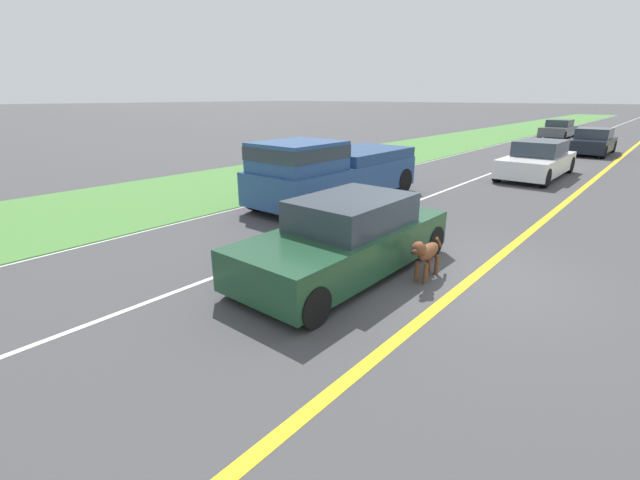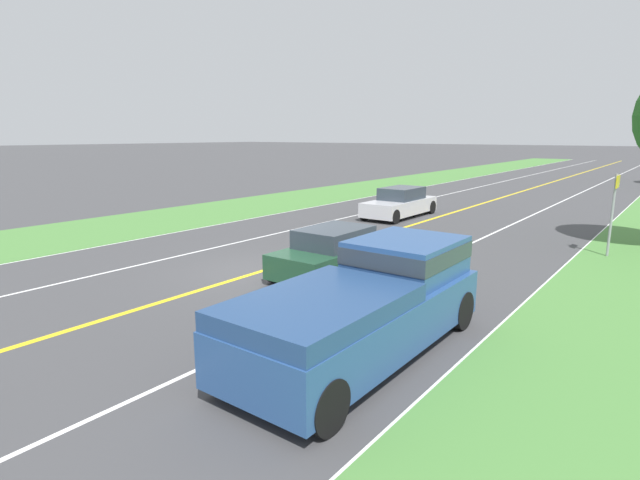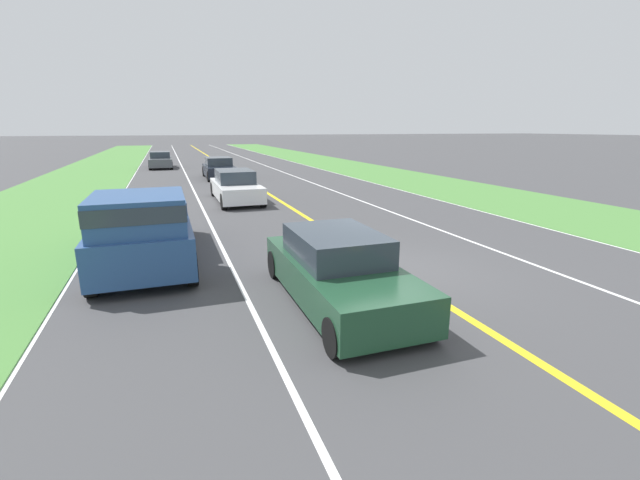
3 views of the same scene
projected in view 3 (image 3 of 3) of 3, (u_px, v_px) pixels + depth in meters
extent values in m
plane|color=#424244|center=(394.00, 272.00, 9.89)|extent=(400.00, 400.00, 0.00)
cube|color=yellow|center=(394.00, 272.00, 9.89)|extent=(0.18, 160.00, 0.01)
cube|color=white|center=(47.00, 315.00, 7.61)|extent=(0.14, 160.00, 0.01)
cube|color=white|center=(612.00, 245.00, 12.16)|extent=(0.14, 160.00, 0.01)
cube|color=white|center=(243.00, 291.00, 8.75)|extent=(0.10, 160.00, 0.01)
cube|color=white|center=(514.00, 257.00, 11.02)|extent=(0.10, 160.00, 0.01)
cube|color=#1E472D|center=(339.00, 278.00, 8.05)|extent=(1.75, 4.41, 0.67)
cube|color=#2D3842|center=(336.00, 245.00, 8.06)|extent=(1.51, 2.12, 0.52)
cylinder|color=black|center=(335.00, 337.00, 6.19)|extent=(0.22, 0.60, 0.60)
cylinder|color=black|center=(275.00, 264.00, 9.50)|extent=(0.22, 0.60, 0.60)
cylinder|color=black|center=(429.00, 321.00, 6.71)|extent=(0.22, 0.60, 0.60)
cylinder|color=black|center=(341.00, 257.00, 10.01)|extent=(0.22, 0.60, 0.60)
ellipsoid|color=brown|center=(380.00, 261.00, 9.11)|extent=(0.26, 0.70, 0.26)
cylinder|color=brown|center=(382.00, 279.00, 8.94)|extent=(0.08, 0.08, 0.36)
cylinder|color=brown|center=(371.00, 272.00, 9.37)|extent=(0.08, 0.08, 0.36)
cylinder|color=brown|center=(389.00, 278.00, 9.00)|extent=(0.08, 0.08, 0.36)
cylinder|color=brown|center=(377.00, 271.00, 9.43)|extent=(0.08, 0.08, 0.36)
cylinder|color=brown|center=(388.00, 260.00, 8.82)|extent=(0.15, 0.20, 0.18)
sphere|color=brown|center=(391.00, 258.00, 8.69)|extent=(0.25, 0.25, 0.23)
ellipsoid|color=#331E14|center=(395.00, 261.00, 8.55)|extent=(0.11, 0.12, 0.09)
cone|color=#55301C|center=(388.00, 254.00, 8.66)|extent=(0.08, 0.08, 0.11)
cone|color=#55301C|center=(394.00, 254.00, 8.71)|extent=(0.08, 0.08, 0.11)
cylinder|color=brown|center=(370.00, 253.00, 9.50)|extent=(0.07, 0.26, 0.26)
cube|color=#284C84|center=(146.00, 233.00, 10.75)|extent=(2.10, 5.77, 0.89)
cube|color=#284C84|center=(139.00, 212.00, 9.01)|extent=(1.85, 2.18, 0.76)
cube|color=#2D3842|center=(138.00, 207.00, 8.98)|extent=(1.87, 2.20, 0.33)
cube|color=navy|center=(145.00, 201.00, 11.70)|extent=(2.05, 3.28, 0.31)
cylinder|color=black|center=(90.00, 277.00, 8.39)|extent=(0.22, 0.79, 0.79)
cylinder|color=black|center=(115.00, 227.00, 12.63)|extent=(0.22, 0.79, 0.79)
cylinder|color=black|center=(192.00, 267.00, 9.01)|extent=(0.22, 0.79, 0.79)
cylinder|color=black|center=(183.00, 222.00, 13.25)|extent=(0.22, 0.79, 0.79)
cube|color=white|center=(236.00, 190.00, 19.35)|extent=(1.79, 4.75, 0.66)
cube|color=#2D3842|center=(235.00, 176.00, 19.37)|extent=(1.54, 2.28, 0.56)
cylinder|color=black|center=(224.00, 202.00, 17.37)|extent=(0.22, 0.67, 0.67)
cylinder|color=black|center=(213.00, 189.00, 20.91)|extent=(0.22, 0.67, 0.67)
cylinder|color=black|center=(263.00, 199.00, 17.89)|extent=(0.22, 0.67, 0.67)
cylinder|color=black|center=(246.00, 188.00, 21.43)|extent=(0.22, 0.67, 0.67)
cube|color=black|center=(219.00, 171.00, 28.12)|extent=(1.83, 4.24, 0.65)
cube|color=#2D3842|center=(218.00, 161.00, 28.12)|extent=(1.57, 2.03, 0.53)
cylinder|color=black|center=(209.00, 176.00, 26.36)|extent=(0.22, 0.66, 0.66)
cylinder|color=black|center=(204.00, 171.00, 29.43)|extent=(0.22, 0.66, 0.66)
cylinder|color=black|center=(236.00, 176.00, 26.89)|extent=(0.22, 0.66, 0.66)
cylinder|color=black|center=(229.00, 171.00, 29.97)|extent=(0.22, 0.66, 0.66)
cube|color=#51565B|center=(161.00, 162.00, 35.52)|extent=(1.78, 4.45, 0.65)
cube|color=#2D3842|center=(160.00, 155.00, 35.53)|extent=(1.53, 2.13, 0.51)
cylinder|color=black|center=(150.00, 166.00, 33.65)|extent=(0.22, 0.64, 0.64)
cylinder|color=black|center=(151.00, 163.00, 36.95)|extent=(0.22, 0.64, 0.64)
cylinder|color=black|center=(171.00, 166.00, 34.17)|extent=(0.22, 0.64, 0.64)
cylinder|color=black|center=(171.00, 162.00, 37.47)|extent=(0.22, 0.64, 0.64)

